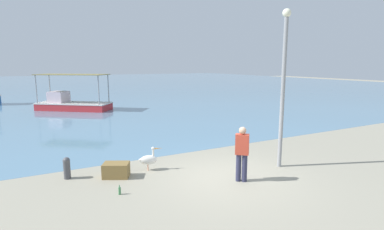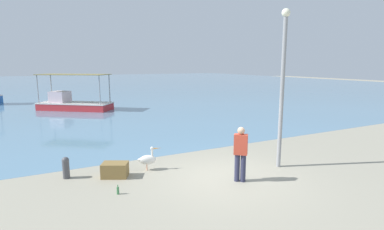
% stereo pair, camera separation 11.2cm
% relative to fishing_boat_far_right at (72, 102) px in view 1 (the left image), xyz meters
% --- Properties ---
extents(ground, '(120.00, 120.00, 0.00)m').
position_rel_fishing_boat_far_right_xyz_m(ground, '(2.80, -17.28, -0.58)').
color(ground, gray).
extents(harbor_water, '(110.00, 90.00, 0.00)m').
position_rel_fishing_boat_far_right_xyz_m(harbor_water, '(2.80, 30.72, -0.58)').
color(harbor_water, '#5B85A1').
rests_on(harbor_water, ground).
extents(fishing_boat_far_right, '(5.60, 4.88, 2.75)m').
position_rel_fishing_boat_far_right_xyz_m(fishing_boat_far_right, '(0.00, 0.00, 0.00)').
color(fishing_boat_far_right, red).
rests_on(fishing_boat_far_right, harbor_water).
extents(pelican, '(0.80, 0.41, 0.80)m').
position_rel_fishing_boat_far_right_xyz_m(pelican, '(0.84, -15.48, -0.20)').
color(pelican, '#E0997A').
rests_on(pelican, ground).
extents(lamp_post, '(0.28, 0.28, 5.29)m').
position_rel_fishing_boat_far_right_xyz_m(lamp_post, '(5.00, -17.22, 2.42)').
color(lamp_post, gray).
rests_on(lamp_post, ground).
extents(mooring_bollard, '(0.22, 0.22, 0.69)m').
position_rel_fishing_boat_far_right_xyz_m(mooring_bollard, '(-1.68, -15.03, -0.21)').
color(mooring_bollard, '#47474C').
rests_on(mooring_bollard, ground).
extents(fisherman_standing, '(0.45, 0.43, 1.69)m').
position_rel_fishing_boat_far_right_xyz_m(fisherman_standing, '(3.02, -17.70, 0.33)').
color(fisherman_standing, '#2D2F4B').
rests_on(fisherman_standing, ground).
extents(cargo_crate, '(0.94, 0.81, 0.46)m').
position_rel_fishing_boat_far_right_xyz_m(cargo_crate, '(-0.29, -15.61, -0.35)').
color(cargo_crate, olive).
rests_on(cargo_crate, ground).
extents(glass_bottle, '(0.07, 0.07, 0.27)m').
position_rel_fishing_boat_far_right_xyz_m(glass_bottle, '(-0.52, -16.93, -0.47)').
color(glass_bottle, '#3F7F4C').
rests_on(glass_bottle, ground).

